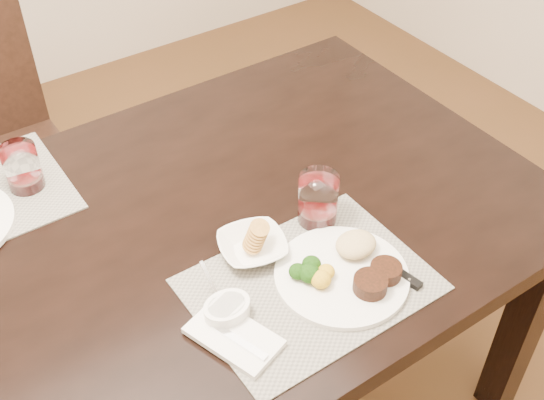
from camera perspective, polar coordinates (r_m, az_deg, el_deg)
dining_table at (r=1.49m, az=-13.57°, el=-7.90°), size 2.00×1.00×0.75m
placemat_near at (r=1.36m, az=3.15°, el=-7.05°), size 0.46×0.34×0.00m
dinner_plate at (r=1.37m, az=6.35°, el=-5.88°), size 0.27×0.27×0.05m
napkin_fork at (r=1.27m, az=-3.23°, el=-11.32°), size 0.15×0.19×0.02m
steak_knife at (r=1.40m, az=9.97°, el=-5.49°), size 0.04×0.23×0.01m
cracker_bowl at (r=1.40m, az=-1.66°, el=-3.86°), size 0.17×0.17×0.06m
sauce_ramekin at (r=1.29m, az=-3.79°, el=-9.13°), size 0.09×0.14×0.07m
wine_glass_near at (r=1.45m, az=3.87°, el=-0.10°), size 0.08×0.08×0.12m
wine_glass_far at (r=1.64m, az=-20.12°, el=2.43°), size 0.08×0.08×0.11m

